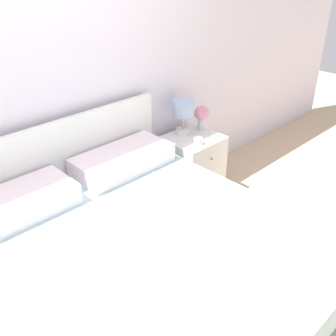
{
  "coord_description": "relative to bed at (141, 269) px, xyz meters",
  "views": [
    {
      "loc": [
        -1.12,
        -2.31,
        2.02
      ],
      "look_at": [
        0.6,
        -0.54,
        0.63
      ],
      "focal_mm": 42.0,
      "sensor_mm": 36.0,
      "label": 1
    }
  ],
  "objects": [
    {
      "name": "bed",
      "position": [
        0.0,
        0.0,
        0.0
      ],
      "size": [
        1.78,
        1.97,
        1.0
      ],
      "color": "tan",
      "rests_on": "ground_plane"
    },
    {
      "name": "wall_back",
      "position": [
        0.0,
        0.99,
        0.99
      ],
      "size": [
        8.0,
        0.06,
        2.6
      ],
      "color": "white",
      "rests_on": "ground_plane"
    },
    {
      "name": "ground_plane",
      "position": [
        0.0,
        0.92,
        -0.31
      ],
      "size": [
        12.0,
        12.0,
        0.0
      ],
      "primitive_type": "plane",
      "color": "#CCB28E"
    },
    {
      "name": "flower_vase",
      "position": [
        1.38,
        0.75,
        0.41
      ],
      "size": [
        0.13,
        0.13,
        0.22
      ],
      "color": "silver",
      "rests_on": "nightstand"
    },
    {
      "name": "table_lamp",
      "position": [
        1.18,
        0.79,
        0.48
      ],
      "size": [
        0.19,
        0.19,
        0.31
      ],
      "color": "white",
      "rests_on": "nightstand"
    },
    {
      "name": "nightstand",
      "position": [
        1.2,
        0.68,
        -0.02
      ],
      "size": [
        0.46,
        0.45,
        0.58
      ],
      "color": "white",
      "rests_on": "ground_plane"
    },
    {
      "name": "teacup",
      "position": [
        1.12,
        0.55,
        0.3
      ],
      "size": [
        0.12,
        0.12,
        0.06
      ],
      "color": "white",
      "rests_on": "nightstand"
    }
  ]
}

